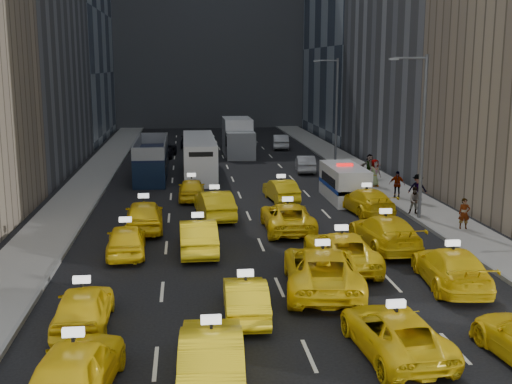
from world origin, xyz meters
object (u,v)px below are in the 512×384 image
at_px(nypd_van, 344,184).
at_px(taxi_1, 212,355).
at_px(taxi_0, 75,369).
at_px(box_truck, 238,137).
at_px(double_decker, 152,159).
at_px(city_bus, 199,157).
at_px(taxi_2, 395,332).
at_px(pedestrian_0, 464,214).

bearing_deg(nypd_van, taxi_1, -110.71).
bearing_deg(taxi_1, taxi_0, 9.23).
bearing_deg(box_truck, nypd_van, -69.50).
height_order(taxi_1, double_decker, double_decker).
xyz_separation_m(city_bus, box_truck, (3.94, 10.79, 0.25)).
distance_m(nypd_van, double_decker, 15.85).
relative_size(taxi_0, taxi_1, 0.96).
bearing_deg(city_bus, taxi_0, -91.60).
height_order(taxi_2, city_bus, city_bus).
xyz_separation_m(taxi_2, pedestrian_0, (8.14, 13.44, 0.28)).
bearing_deg(taxi_0, city_bus, -89.51).
relative_size(taxi_2, pedestrian_0, 3.02).
distance_m(city_bus, box_truck, 11.49).
relative_size(double_decker, box_truck, 1.27).
relative_size(taxi_0, double_decker, 0.46).
xyz_separation_m(taxi_2, box_truck, (-1.04, 42.98, 1.04)).
xyz_separation_m(taxi_0, taxi_1, (3.51, 0.41, 0.01)).
bearing_deg(box_truck, taxi_2, -81.34).
bearing_deg(taxi_2, pedestrian_0, -125.46).
relative_size(taxi_2, double_decker, 0.48).
bearing_deg(taxi_2, city_bus, -85.47).
bearing_deg(box_truck, taxi_0, -92.84).
relative_size(taxi_1, double_decker, 0.48).
bearing_deg(taxi_2, taxi_1, 7.77).
xyz_separation_m(taxi_0, double_decker, (0.41, 33.11, 0.64)).
bearing_deg(double_decker, city_bus, 11.76).
height_order(taxi_2, double_decker, double_decker).
xyz_separation_m(nypd_van, city_bus, (-8.92, 10.38, 0.39)).
height_order(taxi_0, nypd_van, nypd_van).
distance_m(taxi_1, taxi_2, 5.60).
bearing_deg(box_truck, taxi_1, -88.47).
height_order(taxi_0, taxi_1, taxi_1).
height_order(taxi_1, city_bus, city_bus).
height_order(nypd_van, box_truck, box_truck).
bearing_deg(double_decker, box_truck, 57.94).
bearing_deg(pedestrian_0, double_decker, 143.80).
xyz_separation_m(taxi_1, box_truck, (4.44, 44.15, 0.91)).
relative_size(double_decker, city_bus, 0.86).
xyz_separation_m(double_decker, city_bus, (3.60, 0.67, 0.03)).
distance_m(taxi_2, nypd_van, 22.17).
relative_size(taxi_1, nypd_van, 0.87).
bearing_deg(double_decker, nypd_van, -36.50).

